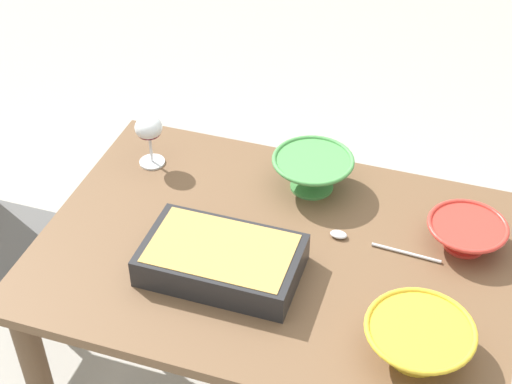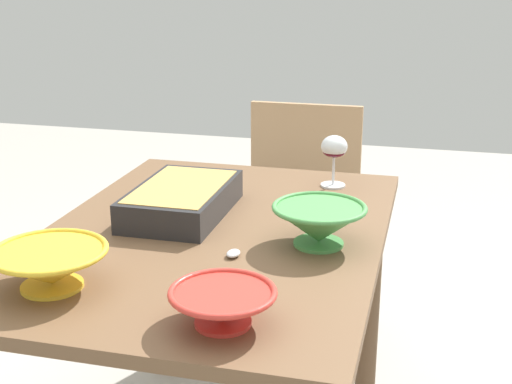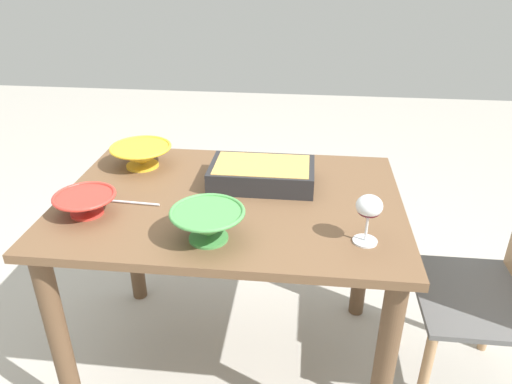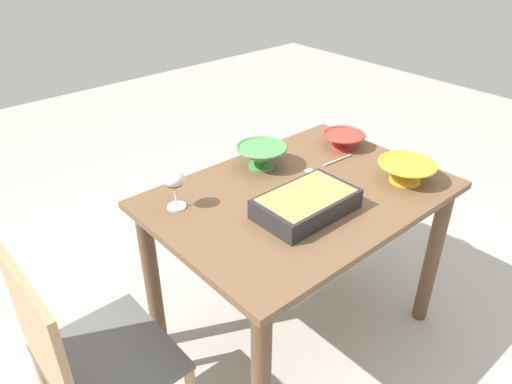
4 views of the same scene
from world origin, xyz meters
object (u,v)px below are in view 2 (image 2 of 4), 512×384
(small_bowl, at_px, (223,305))
(serving_spoon, at_px, (223,265))
(wine_glass, at_px, (334,150))
(serving_bowl, at_px, (50,266))
(casserole_dish, at_px, (182,198))
(mixing_bowl, at_px, (319,223))
(dining_table, at_px, (214,281))
(chair, at_px, (299,212))

(small_bowl, relative_size, serving_spoon, 0.71)
(wine_glass, bearing_deg, serving_bowl, -28.82)
(casserole_dish, height_order, mixing_bowl, mixing_bowl)
(dining_table, relative_size, serving_bowl, 4.95)
(chair, relative_size, small_bowl, 4.43)
(mixing_bowl, bearing_deg, wine_glass, -175.70)
(wine_glass, height_order, small_bowl, wine_glass)
(dining_table, height_order, serving_bowl, serving_bowl)
(casserole_dish, bearing_deg, mixing_bowl, 72.39)
(dining_table, bearing_deg, serving_bowl, -29.92)
(casserole_dish, relative_size, serving_bowl, 1.57)
(wine_glass, bearing_deg, mixing_bowl, 4.30)
(serving_bowl, bearing_deg, wine_glass, 151.18)
(wine_glass, bearing_deg, casserole_dish, -45.68)
(mixing_bowl, bearing_deg, serving_spoon, -44.35)
(mixing_bowl, bearing_deg, serving_bowl, -53.43)
(serving_bowl, bearing_deg, casserole_dish, 167.76)
(casserole_dish, distance_m, serving_bowl, 0.50)
(wine_glass, relative_size, small_bowl, 0.77)
(mixing_bowl, relative_size, serving_bowl, 0.93)
(dining_table, height_order, small_bowl, small_bowl)
(chair, bearing_deg, small_bowl, 5.11)
(chair, xyz_separation_m, mixing_bowl, (0.98, 0.23, 0.33))
(wine_glass, xyz_separation_m, serving_bowl, (0.83, -0.46, -0.06))
(casserole_dish, relative_size, mixing_bowl, 1.69)
(wine_glass, bearing_deg, small_bowl, -4.57)
(small_bowl, xyz_separation_m, serving_bowl, (-0.06, -0.38, 0.01))
(casserole_dish, bearing_deg, dining_table, 50.13)
(small_bowl, bearing_deg, serving_bowl, -99.02)
(chair, xyz_separation_m, wine_glass, (0.51, 0.20, 0.39))
(serving_spoon, bearing_deg, dining_table, -156.98)
(serving_bowl, relative_size, serving_spoon, 0.84)
(dining_table, xyz_separation_m, small_bowl, (0.45, 0.16, 0.18))
(dining_table, distance_m, wine_glass, 0.56)
(serving_bowl, bearing_deg, small_bowl, 80.98)
(dining_table, distance_m, serving_spoon, 0.27)
(serving_spoon, bearing_deg, mixing_bowl, 135.65)
(casserole_dish, xyz_separation_m, serving_spoon, (0.31, 0.21, -0.04))
(mixing_bowl, height_order, small_bowl, mixing_bowl)
(dining_table, xyz_separation_m, casserole_dish, (-0.10, -0.12, 0.18))
(dining_table, relative_size, serving_spoon, 4.15)
(small_bowl, bearing_deg, dining_table, -160.23)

